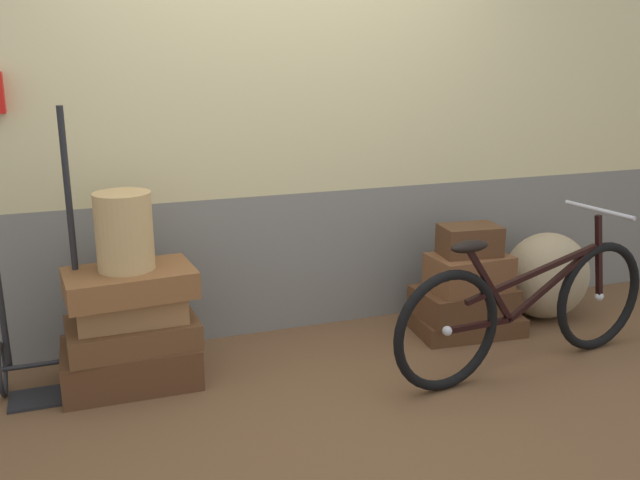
# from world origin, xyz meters

# --- Properties ---
(ground) EXTENTS (9.60, 5.20, 0.06)m
(ground) POSITION_xyz_m (0.00, 0.00, -0.03)
(ground) COLOR brown
(station_building) EXTENTS (7.60, 0.74, 2.96)m
(station_building) POSITION_xyz_m (0.01, 0.85, 1.48)
(station_building) COLOR slate
(station_building) RESTS_ON ground
(suitcase_0) EXTENTS (0.69, 0.47, 0.21)m
(suitcase_0) POSITION_xyz_m (-0.93, 0.34, 0.11)
(suitcase_0) COLOR #4C2D19
(suitcase_0) RESTS_ON ground
(suitcase_1) EXTENTS (0.66, 0.46, 0.13)m
(suitcase_1) POSITION_xyz_m (-0.92, 0.33, 0.28)
(suitcase_1) COLOR brown
(suitcase_1) RESTS_ON suitcase_0
(suitcase_2) EXTENTS (0.54, 0.35, 0.14)m
(suitcase_2) POSITION_xyz_m (-0.91, 0.34, 0.41)
(suitcase_2) COLOR olive
(suitcase_2) RESTS_ON suitcase_1
(suitcase_3) EXTENTS (0.65, 0.44, 0.14)m
(suitcase_3) POSITION_xyz_m (-0.91, 0.31, 0.55)
(suitcase_3) COLOR brown
(suitcase_3) RESTS_ON suitcase_2
(suitcase_4) EXTENTS (0.67, 0.47, 0.11)m
(suitcase_4) POSITION_xyz_m (1.06, 0.35, 0.06)
(suitcase_4) COLOR #4C2D19
(suitcase_4) RESTS_ON ground
(suitcase_5) EXTENTS (0.60, 0.40, 0.17)m
(suitcase_5) POSITION_xyz_m (1.04, 0.34, 0.20)
(suitcase_5) COLOR #4C2D19
(suitcase_5) RESTS_ON suitcase_4
(suitcase_6) EXTENTS (0.48, 0.33, 0.21)m
(suitcase_6) POSITION_xyz_m (1.05, 0.32, 0.39)
(suitcase_6) COLOR brown
(suitcase_6) RESTS_ON suitcase_5
(suitcase_7) EXTENTS (0.37, 0.26, 0.18)m
(suitcase_7) POSITION_xyz_m (1.06, 0.34, 0.58)
(suitcase_7) COLOR #4C2D19
(suitcase_7) RESTS_ON suitcase_6
(wicker_basket) EXTENTS (0.28, 0.28, 0.39)m
(wicker_basket) POSITION_xyz_m (-0.92, 0.33, 0.81)
(wicker_basket) COLOR tan
(wicker_basket) RESTS_ON suitcase_3
(luggage_trolley) EXTENTS (0.44, 0.36, 1.43)m
(luggage_trolley) POSITION_xyz_m (-1.34, 0.39, 0.34)
(luggage_trolley) COLOR black
(luggage_trolley) RESTS_ON ground
(burlap_sack) EXTENTS (0.56, 0.48, 0.56)m
(burlap_sack) POSITION_xyz_m (1.67, 0.38, 0.28)
(burlap_sack) COLOR #9E8966
(burlap_sack) RESTS_ON ground
(bicycle) EXTENTS (1.71, 0.46, 0.84)m
(bicycle) POSITION_xyz_m (1.09, -0.21, 0.34)
(bicycle) COLOR black
(bicycle) RESTS_ON ground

